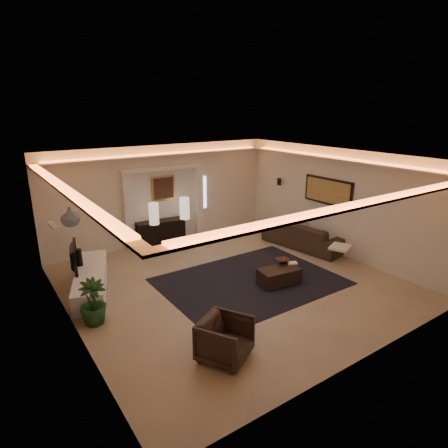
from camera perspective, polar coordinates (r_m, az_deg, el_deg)
floor at (r=9.03m, az=1.11°, el=-8.76°), size 7.00×7.00×0.00m
ceiling at (r=8.18m, az=1.22°, el=9.82°), size 7.00×7.00×0.00m
wall_back at (r=11.43m, az=-9.07°, el=4.35°), size 7.00×0.00×7.00m
wall_front at (r=6.17m, az=20.51°, el=-7.87°), size 7.00×0.00×7.00m
wall_left at (r=7.17m, az=-22.37°, el=-4.58°), size 0.00×7.00×7.00m
wall_right at (r=10.83m, az=16.46°, el=3.14°), size 0.00×7.00×7.00m
cove_soffit at (r=8.22m, az=1.21°, el=7.89°), size 7.00×7.00×0.04m
daylight_slit at (r=12.05m, az=-3.20°, el=4.72°), size 0.25×0.03×1.00m
area_rug at (r=9.10m, az=3.92°, el=-8.54°), size 4.00×3.00×0.01m
pilaster_left at (r=11.00m, az=-14.17°, el=1.65°), size 0.22×0.20×2.20m
pilaster_right at (r=11.94m, az=-3.80°, el=3.36°), size 0.22×0.20×2.20m
alcove_header at (r=11.19m, az=-9.04°, el=8.26°), size 2.52×0.20×0.12m
painting_frame at (r=11.36m, az=-9.06°, el=5.31°), size 0.74×0.04×0.74m
painting_canvas at (r=11.34m, az=-9.00°, el=5.29°), size 0.62×0.02×0.62m
art_panel_frame at (r=10.94m, az=15.27°, el=4.73°), size 0.04×1.64×0.74m
art_panel_gold at (r=10.92m, az=15.18°, el=4.71°), size 0.02×1.50×0.62m
wall_sconce at (r=12.17m, az=8.21°, el=6.28°), size 0.12×0.12×0.22m
wall_niche at (r=8.43m, az=-24.22°, el=-0.20°), size 0.10×0.55×0.04m
console at (r=11.39m, az=-9.43°, el=-1.20°), size 1.43×0.57×0.70m
lamp_left at (r=10.89m, az=-10.45°, el=1.68°), size 0.31×0.31×0.62m
lamp_right at (r=11.30m, az=-5.92°, el=2.45°), size 0.35×0.35×0.64m
media_ledge at (r=9.12m, az=-19.24°, el=-7.93°), size 1.40×2.57×0.47m
tv at (r=9.15m, az=-21.97°, el=-4.65°), size 1.02×0.36×0.58m
figurine at (r=9.32m, az=-20.85°, el=-4.78°), size 0.15×0.15×0.40m
ginger_jar at (r=8.13m, az=-21.99°, el=1.02°), size 0.41×0.41×0.38m
plant at (r=7.68m, az=-19.00°, el=-11.01°), size 0.53×0.53×0.88m
sofa at (r=11.37m, az=11.85°, el=-1.59°), size 2.57×1.31×0.72m
throw_blanket at (r=10.06m, az=16.95°, el=-3.33°), size 0.68×0.63×0.06m
throw_pillow at (r=11.40m, az=11.45°, el=-0.51°), size 0.16×0.37×0.35m
coffee_table at (r=8.97m, az=8.22°, el=-7.68°), size 1.00×0.63×0.35m
bowl at (r=9.25m, az=8.73°, el=-5.25°), size 0.42×0.42×0.08m
magazine at (r=9.22m, az=10.19°, el=-5.56°), size 0.27×0.24×0.03m
armchair at (r=6.42m, az=0.16°, el=-16.86°), size 1.04×1.05×0.71m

